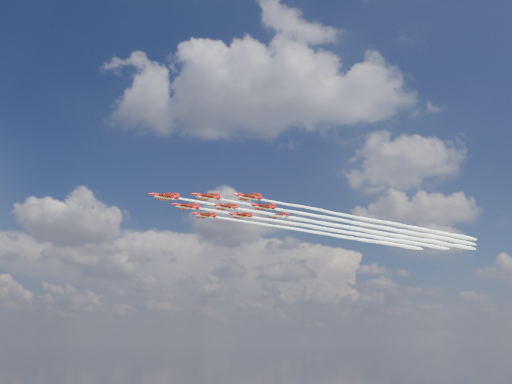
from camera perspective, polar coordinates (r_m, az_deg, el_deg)
jet_lead at (r=177.98m, az=7.63°, el=-3.55°), size 92.64×88.53×2.40m
jet_row2_port at (r=180.15m, az=11.42°, el=-3.53°), size 92.64×88.53×2.40m
jet_row2_starb at (r=189.34m, az=8.59°, el=-4.31°), size 92.64×88.53×2.40m
jet_row3_port at (r=183.09m, az=15.11°, el=-3.49°), size 92.64×88.53×2.40m
jet_row3_centre at (r=191.69m, az=12.15°, el=-4.27°), size 92.64×88.53×2.40m
jet_row3_starb at (r=200.79m, az=9.44°, el=-4.98°), size 92.64×88.53×2.40m
jet_row4_port at (r=194.75m, az=15.60°, el=-4.22°), size 92.64×88.53×2.40m
jet_row4_starb at (r=203.28m, az=12.79°, el=-4.93°), size 92.64×88.53×2.40m
jet_tail at (r=206.45m, az=16.04°, el=-4.87°), size 92.64×88.53×2.40m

